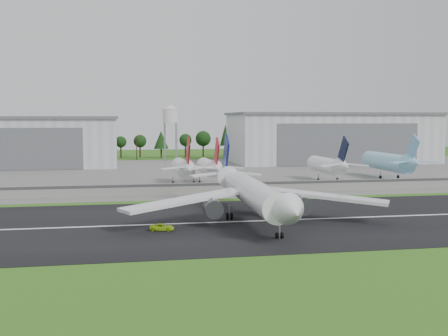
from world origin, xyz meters
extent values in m
plane|color=#235814|center=(0.00, 0.00, 0.00)|extent=(600.00, 600.00, 0.00)
cube|color=black|center=(0.00, 10.00, 0.05)|extent=(320.00, 60.00, 0.10)
cube|color=white|center=(0.00, 10.00, 0.11)|extent=(220.00, 1.00, 0.02)
cube|color=slate|center=(0.00, 120.00, 0.05)|extent=(320.00, 150.00, 0.10)
cube|color=gray|center=(0.00, 55.00, 1.75)|extent=(240.00, 0.50, 3.50)
cube|color=#38383A|center=(0.00, 54.70, 3.00)|extent=(240.00, 0.12, 0.70)
cube|color=silver|center=(-80.00, 165.00, 11.00)|extent=(95.00, 42.00, 22.00)
cube|color=#595B60|center=(-80.00, 165.00, 22.60)|extent=(97.00, 44.00, 1.20)
cube|color=#595B60|center=(-80.00, 143.85, 9.24)|extent=(66.50, 0.30, 18.04)
cube|color=silver|center=(75.00, 165.00, 12.00)|extent=(100.00, 45.00, 24.00)
cube|color=#595B60|center=(75.00, 165.00, 24.60)|extent=(102.00, 47.00, 1.20)
cube|color=#595B60|center=(75.00, 142.35, 10.08)|extent=(70.00, 0.30, 19.68)
cylinder|color=#99999E|center=(-8.00, 182.00, 10.00)|extent=(0.50, 0.50, 20.00)
cylinder|color=#99999E|center=(-2.00, 188.00, 10.00)|extent=(0.50, 0.50, 20.00)
cylinder|color=silver|center=(-5.00, 185.00, 23.50)|extent=(8.00, 8.00, 7.00)
cone|color=silver|center=(-5.00, 185.00, 28.20)|extent=(8.40, 8.40, 2.40)
cylinder|color=white|center=(-3.54, 10.00, 6.20)|extent=(7.38, 44.18, 5.80)
cone|color=white|center=(-2.64, -14.98, 6.20)|extent=(6.01, 6.21, 5.80)
cone|color=white|center=(-4.49, 36.48, 7.40)|extent=(5.83, 9.19, 5.51)
cube|color=navy|center=(-4.48, 35.98, 12.70)|extent=(0.84, 9.55, 11.13)
cube|color=white|center=(11.52, 8.54, 5.40)|extent=(26.97, 18.78, 2.65)
cylinder|color=#333338|center=(6.08, 6.84, 3.80)|extent=(4.00, 5.63, 3.80)
cube|color=white|center=(0.52, 36.16, 7.80)|extent=(9.55, 6.09, 0.98)
cube|color=white|center=(-18.46, 7.46, 5.40)|extent=(27.57, 17.18, 2.65)
cylinder|color=#333338|center=(-12.91, 6.16, 3.80)|extent=(4.00, 5.63, 3.80)
cube|color=white|center=(-9.47, 35.80, 7.80)|extent=(9.54, 5.55, 0.98)
cube|color=#99999E|center=(-3.39, 6.00, 1.70)|extent=(11.08, 30.34, 3.20)
cylinder|color=black|center=(-8.14, 12.84, 0.85)|extent=(0.45, 1.51, 1.50)
imported|color=#AEDD1A|center=(-23.56, 3.37, 0.77)|extent=(5.19, 3.22, 1.34)
cylinder|color=white|center=(-10.72, 80.00, 5.67)|extent=(5.35, 24.00, 5.35)
cone|color=white|center=(-10.72, 64.50, 6.67)|extent=(5.08, 7.00, 5.08)
cube|color=maroon|center=(-10.72, 65.00, 11.47)|extent=(0.45, 8.59, 10.02)
cylinder|color=#99999E|center=(-14.22, 78.00, 1.50)|extent=(0.32, 0.32, 3.00)
cylinder|color=#99999E|center=(-7.22, 78.00, 1.50)|extent=(0.32, 0.32, 3.00)
cylinder|color=black|center=(-14.22, 78.00, 0.80)|extent=(0.40, 1.40, 1.40)
cylinder|color=white|center=(-1.80, 80.00, 5.61)|extent=(5.23, 24.00, 5.23)
cone|color=white|center=(-1.80, 64.50, 6.61)|extent=(4.97, 7.00, 4.97)
cube|color=#A20C1C|center=(-1.80, 65.00, 11.41)|extent=(0.45, 8.59, 10.02)
cylinder|color=#99999E|center=(-5.30, 78.00, 1.50)|extent=(0.32, 0.32, 3.00)
cylinder|color=#99999E|center=(1.70, 78.00, 1.50)|extent=(0.32, 0.32, 3.00)
cylinder|color=black|center=(-5.30, 78.00, 0.80)|extent=(0.40, 1.40, 1.40)
cylinder|color=white|center=(39.79, 80.00, 5.75)|extent=(5.50, 24.00, 5.50)
cone|color=white|center=(39.79, 64.50, 6.75)|extent=(5.23, 7.00, 5.23)
cube|color=black|center=(39.79, 65.00, 11.55)|extent=(0.45, 8.59, 10.02)
cylinder|color=#99999E|center=(36.29, 78.00, 1.50)|extent=(0.32, 0.32, 3.00)
cylinder|color=#99999E|center=(43.29, 78.00, 1.50)|extent=(0.32, 0.32, 3.00)
cylinder|color=black|center=(36.29, 78.00, 0.80)|extent=(0.40, 1.40, 1.40)
cylinder|color=#87CCEA|center=(65.43, 85.00, 6.25)|extent=(6.51, 30.00, 6.51)
cone|color=#87CCEA|center=(65.43, 66.50, 7.25)|extent=(6.18, 7.00, 6.18)
cube|color=#67A6D3|center=(65.43, 67.00, 12.05)|extent=(0.45, 8.59, 10.02)
cylinder|color=#99999E|center=(61.93, 83.00, 1.50)|extent=(0.32, 0.32, 3.00)
cylinder|color=#99999E|center=(68.93, 83.00, 1.50)|extent=(0.32, 0.32, 3.00)
cylinder|color=black|center=(61.93, 83.00, 0.80)|extent=(0.40, 1.40, 1.40)
camera|label=1|loc=(-31.80, -105.94, 22.02)|focal=45.00mm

